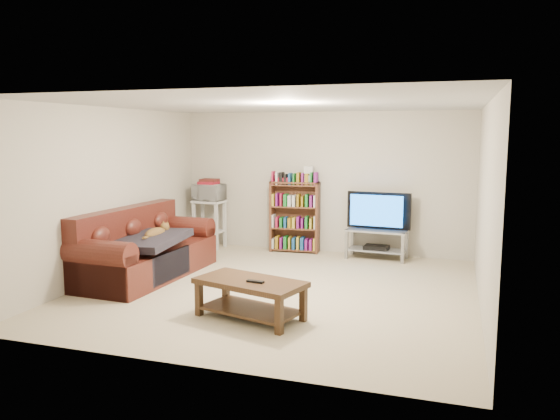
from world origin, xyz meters
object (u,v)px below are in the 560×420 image
at_px(coffee_table, 250,292).
at_px(tv_stand, 377,239).
at_px(sofa, 142,253).
at_px(bookshelf, 295,216).

relative_size(coffee_table, tv_stand, 1.32).
bearing_deg(coffee_table, sofa, 165.63).
height_order(sofa, bookshelf, bookshelf).
bearing_deg(coffee_table, tv_stand, 90.02).
distance_m(tv_stand, bookshelf, 1.46).
relative_size(sofa, tv_stand, 2.34).
height_order(sofa, tv_stand, sofa).
xyz_separation_m(tv_stand, bookshelf, (-1.43, 0.10, 0.30)).
bearing_deg(tv_stand, sofa, -140.49).
distance_m(coffee_table, bookshelf, 3.51).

